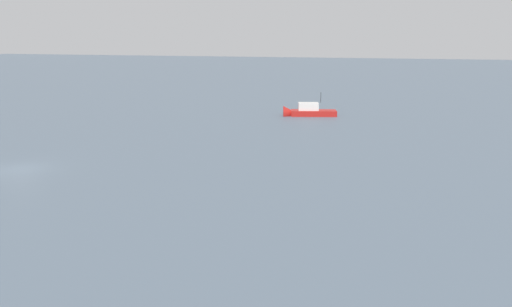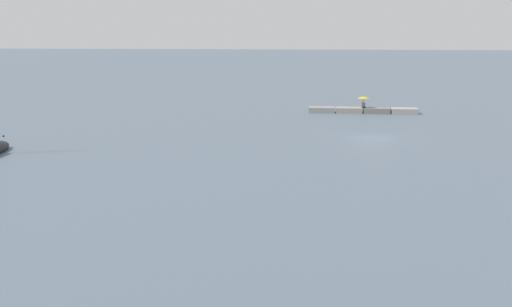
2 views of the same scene
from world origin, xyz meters
TOP-DOWN VIEW (x-y plane):
  - ground_plane at (0.00, 0.00)m, footprint 500.00×500.00m
  - seawall_pier at (0.00, -16.59)m, footprint 11.45×1.79m
  - person_seated_grey_left at (-0.05, -16.46)m, footprint 0.48×0.66m
  - umbrella_open_yellow at (-0.03, -16.51)m, footprint 1.25×1.25m

SIDE VIEW (x-z plane):
  - ground_plane at x=0.00m, z-range 0.00..0.00m
  - seawall_pier at x=0.00m, z-range 0.00..0.56m
  - person_seated_grey_left at x=-0.05m, z-range 0.45..1.18m
  - umbrella_open_yellow at x=-0.03m, z-range 1.04..2.31m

